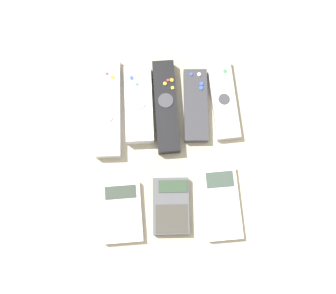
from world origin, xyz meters
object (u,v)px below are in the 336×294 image
remote_0 (108,108)px  remote_4 (223,100)px  remote_3 (196,105)px  remote_1 (139,105)px  calculator_2 (222,204)px  remote_2 (168,107)px  calculator_1 (173,206)px  calculator_0 (122,213)px

remote_0 → remote_4: 0.24m
remote_3 → remote_1: bearing=179.3°
remote_4 → calculator_2: remote_4 is taller
remote_1 → remote_4: size_ratio=0.94×
remote_2 → remote_0: bearing=177.3°
remote_3 → calculator_1: size_ratio=1.37×
remote_3 → remote_4: bearing=11.8°
remote_1 → remote_2: bearing=-6.6°
remote_0 → remote_1: (0.06, 0.00, 0.00)m
remote_2 → calculator_1: (-0.00, -0.20, -0.00)m
calculator_0 → calculator_2: bearing=0.4°
remote_1 → remote_4: remote_1 is taller
remote_2 → calculator_0: remote_2 is taller
remote_1 → remote_4: bearing=1.0°
calculator_2 → calculator_1: bearing=177.4°
remote_2 → calculator_2: bearing=-66.0°
calculator_1 → remote_1: bearing=107.8°
remote_1 → calculator_1: 0.22m
remote_3 → remote_4: size_ratio=0.91×
remote_1 → calculator_2: bearing=-53.5°
remote_0 → calculator_0: 0.21m
remote_3 → calculator_2: bearing=-76.6°
remote_1 → remote_2: size_ratio=0.83×
remote_3 → remote_4: remote_3 is taller
remote_1 → calculator_1: bearing=-74.2°
remote_1 → remote_2: 0.06m
calculator_0 → remote_3: bearing=51.5°
calculator_1 → calculator_2: calculator_1 is taller
remote_2 → calculator_0: size_ratio=1.63×
remote_1 → calculator_2: (0.16, -0.21, -0.01)m
remote_4 → calculator_0: size_ratio=1.43×
remote_4 → calculator_1: same height
remote_0 → remote_3: (0.18, -0.00, -0.00)m
remote_0 → calculator_1: size_ratio=1.83×
remote_0 → calculator_2: remote_0 is taller
remote_2 → calculator_2: remote_2 is taller
remote_2 → calculator_0: bearing=-116.9°
remote_1 → calculator_0: remote_1 is taller
remote_0 → calculator_0: size_ratio=1.74×
remote_0 → remote_2: (0.12, -0.00, 0.00)m
remote_4 → remote_2: bearing=-178.4°
remote_0 → remote_3: remote_0 is taller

